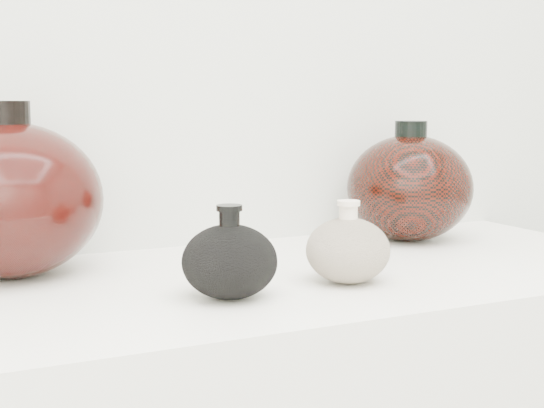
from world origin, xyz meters
name	(u,v)px	position (x,y,z in m)	size (l,w,h in m)	color
black_gourd_vase	(230,261)	(-0.09, 0.85, 0.95)	(0.13, 0.13, 0.11)	black
cream_gourd_vase	(348,250)	(0.08, 0.86, 0.94)	(0.13, 0.13, 0.11)	#C0AC99
left_round_pot	(10,199)	(-0.32, 1.09, 1.01)	(0.31, 0.31, 0.24)	black
right_round_pot	(410,187)	(0.33, 1.08, 0.99)	(0.25, 0.25, 0.20)	black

